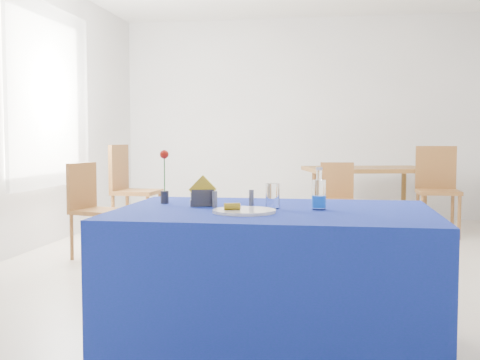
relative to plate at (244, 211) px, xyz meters
name	(u,v)px	position (x,y,z in m)	size (l,w,h in m)	color
floor	(275,270)	(-0.06, 2.17, -0.77)	(7.00, 7.00, 0.00)	beige
room_shell	(276,63)	(-0.06, 2.17, 0.98)	(7.00, 7.00, 7.00)	silver
window_pane	(45,96)	(-2.53, 2.97, 0.78)	(0.04, 1.50, 1.60)	white
curtain	(51,96)	(-2.46, 2.97, 0.78)	(0.04, 1.75, 1.85)	white
plate	(244,211)	(0.00, 0.00, 0.00)	(0.31, 0.31, 0.01)	white
drinking_glass	(273,196)	(0.12, 0.19, 0.06)	(0.07, 0.07, 0.13)	white
salt_shaker	(215,199)	(-0.19, 0.20, 0.04)	(0.03, 0.03, 0.09)	slate
pepper_shaker	(251,198)	(-0.01, 0.31, 0.04)	(0.03, 0.03, 0.09)	slate
blue_table	(274,283)	(0.13, 0.16, -0.39)	(1.60, 1.10, 0.76)	navy
water_bottle	(319,196)	(0.35, 0.19, 0.06)	(0.07, 0.07, 0.21)	silver
napkin_holder	(203,197)	(-0.26, 0.24, 0.04)	(0.15, 0.09, 0.17)	#333237
rose_vase	(164,178)	(-0.50, 0.33, 0.14)	(0.05, 0.05, 0.30)	#27272C
oak_table	(367,174)	(0.84, 4.81, -0.09)	(1.70, 1.30, 0.76)	olive
chair_bg_left	(337,194)	(0.46, 3.98, -0.28)	(0.39, 0.39, 0.85)	brown
chair_bg_right	(437,184)	(1.60, 4.30, -0.17)	(0.46, 0.46, 1.03)	brown
chair_win_a	(91,203)	(-1.82, 2.44, -0.25)	(0.49, 0.49, 0.89)	brown
chair_win_b	(129,184)	(-1.85, 3.56, -0.16)	(0.49, 0.49, 1.05)	brown
banana_pieces	(232,206)	(-0.05, -0.03, 0.02)	(0.08, 0.06, 0.03)	yellow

